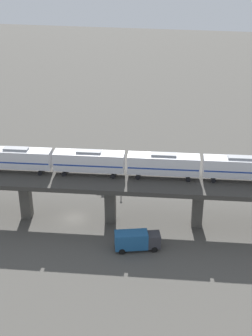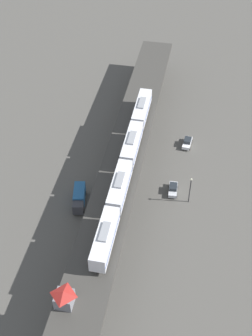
{
  "view_description": "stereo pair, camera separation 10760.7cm",
  "coord_description": "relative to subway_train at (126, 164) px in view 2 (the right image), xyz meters",
  "views": [
    {
      "loc": [
        67.73,
        22.44,
        44.39
      ],
      "look_at": [
        -2.25,
        8.93,
        9.69
      ],
      "focal_mm": 50.0,
      "sensor_mm": 36.0,
      "label": 1
    },
    {
      "loc": [
        -21.58,
        74.47,
        74.32
      ],
      "look_at": [
        -2.25,
        8.93,
        9.69
      ],
      "focal_mm": 50.0,
      "sensor_mm": 36.0,
      "label": 2
    }
  ],
  "objects": [
    {
      "name": "street_lamp",
      "position": [
        -12.95,
        -3.52,
        -6.62
      ],
      "size": [
        0.44,
        0.44,
        6.94
      ],
      "color": "black",
      "rests_on": "ground"
    },
    {
      "name": "signal_hut",
      "position": [
        0.87,
        31.02,
        -0.74
      ],
      "size": [
        3.51,
        3.51,
        3.4
      ],
      "color": "slate",
      "rests_on": "elevated_viaduct"
    },
    {
      "name": "delivery_truck",
      "position": [
        9.33,
        3.51,
        -8.97
      ],
      "size": [
        4.17,
        7.54,
        3.2
      ],
      "color": "#333338",
      "rests_on": "ground"
    },
    {
      "name": "subway_train",
      "position": [
        0.0,
        0.0,
        0.0
      ],
      "size": [
        7.51,
        49.84,
        4.45
      ],
      "color": "silver",
      "rests_on": "elevated_viaduct"
    },
    {
      "name": "street_car_white",
      "position": [
        -9.1,
        -21.8,
        -9.79
      ],
      "size": [
        1.96,
        4.41,
        1.89
      ],
      "color": "silver",
      "rests_on": "ground"
    },
    {
      "name": "ground_plane",
      "position": [
        2.25,
        -8.93,
        -10.73
      ],
      "size": [
        400.0,
        400.0,
        0.0
      ],
      "primitive_type": "plane",
      "color": "#4C4944"
    },
    {
      "name": "street_car_silver",
      "position": [
        -9.13,
        -5.41,
        -9.79
      ],
      "size": [
        2.44,
        4.62,
        1.89
      ],
      "color": "#B7BABF",
      "rests_on": "ground"
    },
    {
      "name": "elevated_viaduct",
      "position": [
        2.27,
        -9.12,
        -3.71
      ],
      "size": [
        17.06,
        92.38,
        8.19
      ],
      "color": "#393733",
      "rests_on": "ground"
    }
  ]
}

